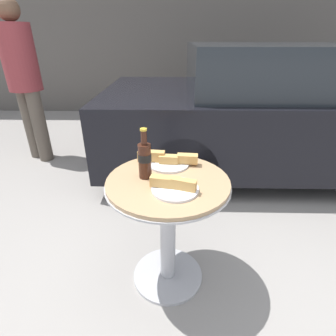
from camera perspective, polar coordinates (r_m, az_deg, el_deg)
ground_plane at (r=1.75m, az=-0.02°, el=-22.36°), size 30.00×30.00×0.00m
bistro_table at (r=1.43m, az=-0.03°, el=-9.86°), size 0.63×0.63×0.68m
cola_bottle_left at (r=1.30m, az=-5.09°, el=2.00°), size 0.07×0.07×0.26m
lunch_plate_near at (r=1.22m, az=1.33°, el=-3.97°), size 0.23×0.22×0.06m
lunch_plate_far at (r=1.46m, az=-0.13°, el=1.74°), size 0.34×0.23×0.07m
parked_car at (r=3.16m, az=26.32°, el=10.88°), size 4.13×1.72×1.26m
pedestrian at (r=3.30m, az=-28.91°, el=17.04°), size 0.34×0.34×1.66m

